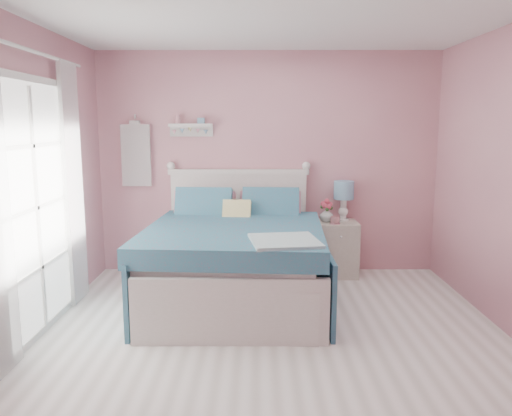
{
  "coord_description": "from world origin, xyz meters",
  "views": [
    {
      "loc": [
        -0.13,
        -3.67,
        1.77
      ],
      "look_at": [
        -0.14,
        1.2,
        0.94
      ],
      "focal_mm": 35.0,
      "sensor_mm": 36.0,
      "label": 1
    }
  ],
  "objects_px": {
    "vase": "(327,215)",
    "teacup": "(335,220)",
    "bed": "(235,260)",
    "table_lamp": "(344,193)",
    "nightstand": "(337,248)"
  },
  "relations": [
    {
      "from": "vase",
      "to": "teacup",
      "type": "xyz_separation_m",
      "value": [
        0.08,
        -0.13,
        -0.04
      ]
    },
    {
      "from": "bed",
      "to": "vase",
      "type": "bearing_deg",
      "value": 42.74
    },
    {
      "from": "bed",
      "to": "teacup",
      "type": "xyz_separation_m",
      "value": [
        1.11,
        0.71,
        0.27
      ]
    },
    {
      "from": "bed",
      "to": "teacup",
      "type": "height_order",
      "value": "bed"
    },
    {
      "from": "vase",
      "to": "table_lamp",
      "type": "bearing_deg",
      "value": 20.86
    },
    {
      "from": "bed",
      "to": "teacup",
      "type": "relative_size",
      "value": 20.0
    },
    {
      "from": "table_lamp",
      "to": "teacup",
      "type": "xyz_separation_m",
      "value": [
        -0.13,
        -0.21,
        -0.28
      ]
    },
    {
      "from": "nightstand",
      "to": "bed",
      "type": "bearing_deg",
      "value": -144.47
    },
    {
      "from": "nightstand",
      "to": "table_lamp",
      "type": "relative_size",
      "value": 1.38
    },
    {
      "from": "nightstand",
      "to": "table_lamp",
      "type": "xyz_separation_m",
      "value": [
        0.07,
        0.09,
        0.64
      ]
    },
    {
      "from": "vase",
      "to": "teacup",
      "type": "distance_m",
      "value": 0.16
    },
    {
      "from": "nightstand",
      "to": "table_lamp",
      "type": "bearing_deg",
      "value": 51.23
    },
    {
      "from": "table_lamp",
      "to": "vase",
      "type": "relative_size",
      "value": 2.76
    },
    {
      "from": "table_lamp",
      "to": "teacup",
      "type": "relative_size",
      "value": 4.28
    },
    {
      "from": "bed",
      "to": "nightstand",
      "type": "relative_size",
      "value": 3.39
    }
  ]
}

